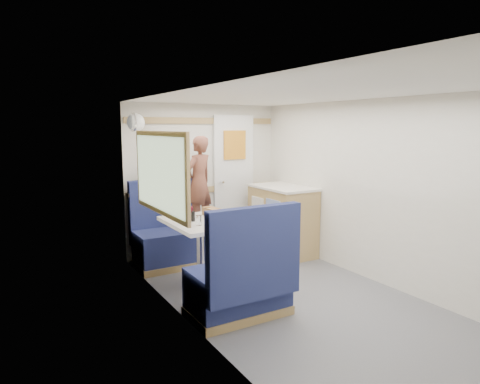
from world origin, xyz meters
TOP-DOWN VIEW (x-y plane):
  - floor at (0.00, 0.00)m, footprint 4.50×4.50m
  - ceiling at (0.00, 0.00)m, footprint 4.50×4.50m
  - wall_back at (0.00, 2.25)m, footprint 2.20×0.02m
  - wall_left at (-1.10, 0.00)m, footprint 0.02×4.50m
  - wall_right at (1.10, 0.00)m, footprint 0.02×4.50m
  - oak_trim_low at (0.00, 2.23)m, footprint 2.15×0.02m
  - oak_trim_high at (0.00, 2.23)m, footprint 2.15×0.02m
  - side_window at (-1.08, 1.00)m, footprint 0.04×1.30m
  - rear_door at (0.45, 2.22)m, footprint 0.62×0.12m
  - dinette_table at (-0.65, 1.00)m, footprint 0.62×0.92m
  - bench_far at (-0.65, 1.86)m, footprint 0.90×0.59m
  - bench_near at (-0.65, 0.14)m, footprint 0.90×0.59m
  - ledge at (-0.65, 2.12)m, footprint 0.90×0.14m
  - dome_light at (-1.04, 1.85)m, footprint 0.20×0.20m
  - galley_counter at (0.82, 1.55)m, footprint 0.57×0.92m
  - person at (-0.29, 1.78)m, footprint 0.49×0.42m
  - duffel_bag at (-0.61, 2.12)m, footprint 0.52×0.34m
  - tray at (-0.50, 0.72)m, footprint 0.34×0.39m
  - orange_fruit at (-0.50, 0.74)m, footprint 0.07×0.07m
  - cheese_block at (-0.59, 0.77)m, footprint 0.10×0.06m
  - wine_glass at (-0.74, 1.05)m, footprint 0.08×0.08m
  - tumbler_left at (-0.74, 0.83)m, footprint 0.06×0.06m
  - tumbler_mid at (-0.72, 1.25)m, footprint 0.07×0.07m
  - beer_glass at (-0.45, 1.21)m, footprint 0.06×0.06m
  - pepper_grinder at (-0.71, 1.03)m, footprint 0.04×0.04m
  - salt_grinder at (-0.74, 1.05)m, footprint 0.04×0.04m
  - bread_loaf at (-0.43, 1.17)m, footprint 0.14×0.23m

SIDE VIEW (x-z plane):
  - floor at x=0.00m, z-range 0.00..0.00m
  - bench_far at x=-0.65m, z-range -0.22..0.83m
  - bench_near at x=-0.65m, z-range -0.22..0.83m
  - galley_counter at x=0.82m, z-range 0.01..0.93m
  - dinette_table at x=-0.65m, z-range 0.21..0.93m
  - tray at x=-0.50m, z-range 0.72..0.74m
  - cheese_block at x=-0.59m, z-range 0.74..0.77m
  - bread_loaf at x=-0.43m, z-range 0.72..0.81m
  - beer_glass at x=-0.45m, z-range 0.72..0.82m
  - salt_grinder at x=-0.74m, z-range 0.72..0.82m
  - tumbler_left at x=-0.74m, z-range 0.72..0.82m
  - pepper_grinder at x=-0.71m, z-range 0.72..0.83m
  - orange_fruit at x=-0.50m, z-range 0.74..0.81m
  - tumbler_mid at x=-0.72m, z-range 0.72..0.83m
  - wine_glass at x=-0.74m, z-range 0.76..0.93m
  - oak_trim_low at x=0.00m, z-range 0.81..0.89m
  - ledge at x=-0.65m, z-range 0.86..0.90m
  - rear_door at x=0.45m, z-range 0.04..1.90m
  - wall_back at x=0.00m, z-range 0.00..2.00m
  - wall_left at x=-1.10m, z-range 0.00..2.00m
  - wall_right at x=1.10m, z-range 0.00..2.00m
  - duffel_bag at x=-0.61m, z-range 0.90..1.13m
  - person at x=-0.29m, z-range 0.45..1.59m
  - side_window at x=-1.08m, z-range 0.89..1.61m
  - dome_light at x=-1.04m, z-range 1.65..1.85m
  - oak_trim_high at x=0.00m, z-range 1.74..1.82m
  - ceiling at x=0.00m, z-range 2.00..2.00m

